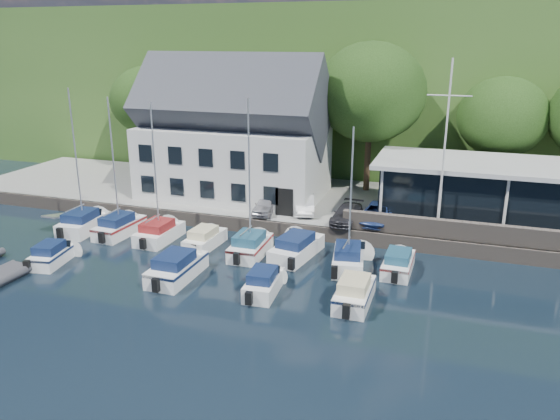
% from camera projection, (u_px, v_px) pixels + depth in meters
% --- Properties ---
extents(ground, '(180.00, 180.00, 0.00)m').
position_uv_depth(ground, '(236.00, 311.00, 27.40)').
color(ground, black).
rests_on(ground, ground).
extents(quay, '(60.00, 13.00, 1.00)m').
position_uv_depth(quay, '(322.00, 205.00, 43.07)').
color(quay, gray).
rests_on(quay, ground).
extents(quay_face, '(60.00, 0.30, 1.00)m').
position_uv_depth(quay_face, '(298.00, 231.00, 37.20)').
color(quay_face, '#63594F').
rests_on(quay_face, ground).
extents(hillside, '(160.00, 75.00, 16.00)m').
position_uv_depth(hillside, '(397.00, 73.00, 81.04)').
color(hillside, '#355A21').
rests_on(hillside, ground).
extents(field_patch, '(50.00, 30.00, 0.30)m').
position_uv_depth(field_patch, '(460.00, 17.00, 83.39)').
color(field_patch, '#4B592C').
rests_on(field_patch, hillside).
extents(harbor_building, '(14.40, 8.20, 8.70)m').
position_uv_depth(harbor_building, '(234.00, 141.00, 42.82)').
color(harbor_building, silver).
rests_on(harbor_building, quay).
extents(club_pavilion, '(13.20, 7.20, 4.10)m').
position_uv_depth(club_pavilion, '(472.00, 190.00, 37.63)').
color(club_pavilion, black).
rests_on(club_pavilion, quay).
extents(seawall, '(18.00, 0.50, 1.20)m').
position_uv_depth(seawall, '(487.00, 233.00, 33.61)').
color(seawall, '#63594F').
rests_on(seawall, quay).
extents(gangway, '(1.20, 6.00, 1.40)m').
position_uv_depth(gangway, '(78.00, 222.00, 40.52)').
color(gangway, silver).
rests_on(gangway, ground).
extents(car_silver, '(1.63, 3.57, 1.19)m').
position_uv_depth(car_silver, '(266.00, 205.00, 39.29)').
color(car_silver, '#AFAFB4').
rests_on(car_silver, quay).
extents(car_white, '(2.27, 3.95, 1.23)m').
position_uv_depth(car_white, '(305.00, 204.00, 39.44)').
color(car_white, silver).
rests_on(car_white, quay).
extents(car_dgrey, '(1.87, 4.07, 1.15)m').
position_uv_depth(car_dgrey, '(347.00, 214.00, 37.35)').
color(car_dgrey, '#2A2A2F').
rests_on(car_dgrey, quay).
extents(car_blue, '(2.04, 4.19, 1.38)m').
position_uv_depth(car_blue, '(379.00, 212.00, 37.29)').
color(car_blue, navy).
rests_on(car_blue, quay).
extents(flagpole, '(2.63, 0.20, 10.98)m').
position_uv_depth(flagpole, '(444.00, 149.00, 33.81)').
color(flagpole, silver).
rests_on(flagpole, quay).
extents(tree_0, '(7.05, 7.05, 9.64)m').
position_uv_depth(tree_0, '(149.00, 118.00, 51.80)').
color(tree_0, black).
rests_on(tree_0, quay).
extents(tree_1, '(6.61, 6.61, 9.04)m').
position_uv_depth(tree_1, '(207.00, 126.00, 49.02)').
color(tree_1, black).
rests_on(tree_1, quay).
extents(tree_2, '(7.34, 7.34, 10.03)m').
position_uv_depth(tree_2, '(291.00, 125.00, 46.23)').
color(tree_2, black).
rests_on(tree_2, quay).
extents(tree_3, '(8.72, 8.72, 11.91)m').
position_uv_depth(tree_3, '(370.00, 118.00, 43.64)').
color(tree_3, black).
rests_on(tree_3, quay).
extents(tree_4, '(6.85, 6.85, 9.36)m').
position_uv_depth(tree_4, '(500.00, 138.00, 42.38)').
color(tree_4, black).
rests_on(tree_4, quay).
extents(boat_r1_0, '(2.60, 6.02, 9.59)m').
position_uv_depth(boat_r1_0, '(77.00, 165.00, 37.20)').
color(boat_r1_0, white).
rests_on(boat_r1_0, ground).
extents(boat_r1_1, '(2.28, 5.90, 9.24)m').
position_uv_depth(boat_r1_1, '(114.00, 170.00, 36.59)').
color(boat_r1_1, white).
rests_on(boat_r1_1, ground).
extents(boat_r1_2, '(2.19, 5.59, 8.80)m').
position_uv_depth(boat_r1_2, '(155.00, 177.00, 35.58)').
color(boat_r1_2, white).
rests_on(boat_r1_2, ground).
extents(boat_r1_3, '(1.95, 5.18, 1.35)m').
position_uv_depth(boat_r1_3, '(205.00, 237.00, 35.60)').
color(boat_r1_3, white).
rests_on(boat_r1_3, ground).
extents(boat_r1_4, '(2.17, 5.55, 9.21)m').
position_uv_depth(boat_r1_4, '(249.00, 185.00, 33.05)').
color(boat_r1_4, white).
rests_on(boat_r1_4, ground).
extents(boat_r1_5, '(3.11, 6.76, 1.51)m').
position_uv_depth(boat_r1_5, '(297.00, 245.00, 33.99)').
color(boat_r1_5, white).
rests_on(boat_r1_5, ground).
extents(boat_r1_6, '(2.82, 5.81, 9.30)m').
position_uv_depth(boat_r1_6, '(351.00, 193.00, 31.08)').
color(boat_r1_6, white).
rests_on(boat_r1_6, ground).
extents(boat_r1_7, '(1.82, 5.17, 1.35)m').
position_uv_depth(boat_r1_7, '(398.00, 261.00, 31.79)').
color(boat_r1_7, white).
rests_on(boat_r1_7, ground).
extents(boat_r2_0, '(2.40, 4.89, 1.35)m').
position_uv_depth(boat_r2_0, '(52.00, 253.00, 33.02)').
color(boat_r2_0, white).
rests_on(boat_r2_0, ground).
extents(boat_r2_2, '(2.16, 6.16, 1.57)m').
position_uv_depth(boat_r2_2, '(177.00, 265.00, 30.96)').
color(boat_r2_2, white).
rests_on(boat_r2_2, ground).
extents(boat_r2_3, '(1.98, 4.98, 1.40)m').
position_uv_depth(boat_r2_3, '(264.00, 281.00, 29.18)').
color(boat_r2_3, white).
rests_on(boat_r2_3, ground).
extents(boat_r2_4, '(1.82, 5.28, 1.50)m').
position_uv_depth(boat_r2_4, '(355.00, 290.00, 27.95)').
color(boat_r2_4, white).
rests_on(boat_r2_4, ground).
extents(dinghy_1, '(2.03, 3.21, 0.73)m').
position_uv_depth(dinghy_1, '(3.00, 273.00, 30.87)').
color(dinghy_1, '#39393E').
rests_on(dinghy_1, ground).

